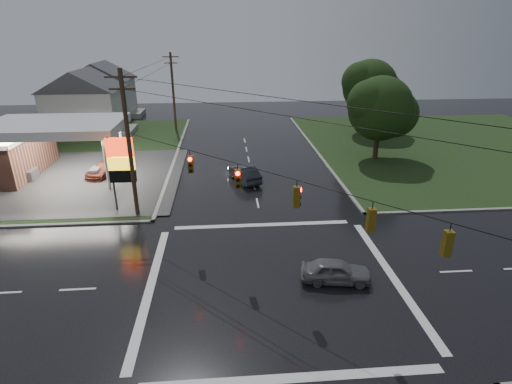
{
  "coord_description": "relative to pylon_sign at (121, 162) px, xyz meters",
  "views": [
    {
      "loc": [
        -2.56,
        -19.22,
        13.48
      ],
      "look_at": [
        -0.52,
        6.15,
        3.0
      ],
      "focal_mm": 28.0,
      "sensor_mm": 36.0,
      "label": 1
    }
  ],
  "objects": [
    {
      "name": "tree_ne_near",
      "position": [
        24.64,
        11.49,
        1.55
      ],
      "size": [
        7.99,
        6.8,
        8.98
      ],
      "color": "black",
      "rests_on": "ground"
    },
    {
      "name": "pylon_sign",
      "position": [
        0.0,
        0.0,
        0.0
      ],
      "size": [
        2.0,
        0.35,
        6.0
      ],
      "color": "#59595E",
      "rests_on": "ground"
    },
    {
      "name": "house_near",
      "position": [
        -10.45,
        25.5,
        0.39
      ],
      "size": [
        11.05,
        8.48,
        8.6
      ],
      "color": "silver",
      "rests_on": "ground"
    },
    {
      "name": "car_pump",
      "position": [
        -3.88,
        8.48,
        -3.32
      ],
      "size": [
        3.53,
        5.15,
        1.38
      ],
      "primitive_type": "imported",
      "rotation": [
        0.0,
        0.0,
        -0.37
      ],
      "color": "#5E2115",
      "rests_on": "ground"
    },
    {
      "name": "grass_nw",
      "position": [
        -15.5,
        15.5,
        -3.97
      ],
      "size": [
        36.0,
        36.0,
        0.08
      ],
      "primitive_type": "cube",
      "color": "black",
      "rests_on": "ground"
    },
    {
      "name": "utility_pole_nw",
      "position": [
        1.0,
        -1.0,
        1.71
      ],
      "size": [
        2.2,
        0.32,
        11.0
      ],
      "color": "#382619",
      "rests_on": "ground"
    },
    {
      "name": "utility_pole_n",
      "position": [
        1.0,
        27.5,
        1.46
      ],
      "size": [
        2.2,
        0.32,
        10.5
      ],
      "color": "#382619",
      "rests_on": "ground"
    },
    {
      "name": "ground",
      "position": [
        10.5,
        -10.5,
        -4.01
      ],
      "size": [
        120.0,
        120.0,
        0.0
      ],
      "primitive_type": "plane",
      "color": "black",
      "rests_on": "ground"
    },
    {
      "name": "traffic_signals",
      "position": [
        10.52,
        -10.52,
        2.47
      ],
      "size": [
        26.87,
        26.87,
        1.47
      ],
      "color": "black",
      "rests_on": "ground"
    },
    {
      "name": "house_far",
      "position": [
        -11.45,
        37.5,
        0.39
      ],
      "size": [
        11.05,
        8.48,
        8.6
      ],
      "color": "silver",
      "rests_on": "ground"
    },
    {
      "name": "car_crossing",
      "position": [
        14.03,
        -10.87,
        -3.34
      ],
      "size": [
        4.15,
        2.15,
        1.35
      ],
      "primitive_type": "imported",
      "rotation": [
        0.0,
        0.0,
        1.42
      ],
      "color": "slate",
      "rests_on": "ground"
    },
    {
      "name": "tree_ne_far",
      "position": [
        27.65,
        23.49,
        2.17
      ],
      "size": [
        8.46,
        7.2,
        9.8
      ],
      "color": "black",
      "rests_on": "ground"
    },
    {
      "name": "car_north",
      "position": [
        9.7,
        5.76,
        -3.25
      ],
      "size": [
        3.11,
        4.88,
        1.52
      ],
      "primitive_type": "imported",
      "rotation": [
        0.0,
        0.0,
        3.5
      ],
      "color": "#23252B",
      "rests_on": "ground"
    },
    {
      "name": "grass_ne",
      "position": [
        36.5,
        15.5,
        -3.97
      ],
      "size": [
        36.0,
        36.0,
        0.08
      ],
      "primitive_type": "cube",
      "color": "black",
      "rests_on": "ground"
    }
  ]
}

